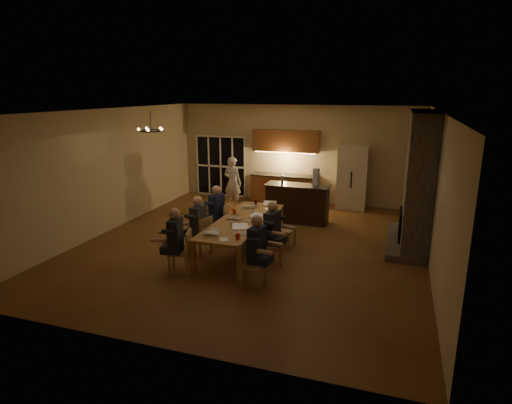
% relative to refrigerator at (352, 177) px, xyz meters
% --- Properties ---
extents(floor, '(9.00, 9.00, 0.00)m').
position_rel_refrigerator_xyz_m(floor, '(-1.90, -4.15, -1.00)').
color(floor, brown).
rests_on(floor, ground).
extents(back_wall, '(8.00, 0.04, 3.20)m').
position_rel_refrigerator_xyz_m(back_wall, '(-1.90, 0.37, 0.60)').
color(back_wall, tan).
rests_on(back_wall, ground).
extents(left_wall, '(0.04, 9.00, 3.20)m').
position_rel_refrigerator_xyz_m(left_wall, '(-5.92, -4.15, 0.60)').
color(left_wall, tan).
rests_on(left_wall, ground).
extents(right_wall, '(0.04, 9.00, 3.20)m').
position_rel_refrigerator_xyz_m(right_wall, '(2.12, -4.15, 0.60)').
color(right_wall, tan).
rests_on(right_wall, ground).
extents(ceiling, '(8.00, 9.00, 0.04)m').
position_rel_refrigerator_xyz_m(ceiling, '(-1.90, -4.15, 2.22)').
color(ceiling, white).
rests_on(ceiling, back_wall).
extents(french_doors, '(1.86, 0.08, 2.10)m').
position_rel_refrigerator_xyz_m(french_doors, '(-4.60, 0.32, 0.05)').
color(french_doors, black).
rests_on(french_doors, ground).
extents(fireplace, '(0.58, 2.50, 3.20)m').
position_rel_refrigerator_xyz_m(fireplace, '(1.80, -2.95, 0.60)').
color(fireplace, '#635C4E').
rests_on(fireplace, ground).
extents(kitchenette, '(2.24, 0.68, 2.40)m').
position_rel_refrigerator_xyz_m(kitchenette, '(-2.20, 0.05, 0.20)').
color(kitchenette, brown).
rests_on(kitchenette, ground).
extents(refrigerator, '(0.90, 0.68, 2.00)m').
position_rel_refrigerator_xyz_m(refrigerator, '(0.00, 0.00, 0.00)').
color(refrigerator, beige).
rests_on(refrigerator, ground).
extents(dining_table, '(1.10, 3.25, 0.75)m').
position_rel_refrigerator_xyz_m(dining_table, '(-1.98, -4.60, -0.62)').
color(dining_table, tan).
rests_on(dining_table, ground).
extents(bar_island, '(1.82, 0.70, 1.08)m').
position_rel_refrigerator_xyz_m(bar_island, '(-1.30, -1.95, -0.46)').
color(bar_island, black).
rests_on(bar_island, ground).
extents(chair_left_near, '(0.54, 0.54, 0.89)m').
position_rel_refrigerator_xyz_m(chair_left_near, '(-2.79, -6.14, -0.55)').
color(chair_left_near, '#A68553').
rests_on(chair_left_near, ground).
extents(chair_left_mid, '(0.56, 0.56, 0.89)m').
position_rel_refrigerator_xyz_m(chair_left_mid, '(-2.85, -5.08, -0.55)').
color(chair_left_mid, '#A68553').
rests_on(chair_left_mid, ground).
extents(chair_left_far, '(0.51, 0.51, 0.89)m').
position_rel_refrigerator_xyz_m(chair_left_far, '(-2.86, -3.99, -0.55)').
color(chair_left_far, '#A68553').
rests_on(chair_left_far, ground).
extents(chair_right_near, '(0.46, 0.46, 0.89)m').
position_rel_refrigerator_xyz_m(chair_right_near, '(-1.15, -6.28, -0.55)').
color(chair_right_near, '#A68553').
rests_on(chair_right_near, ground).
extents(chair_right_mid, '(0.55, 0.55, 0.89)m').
position_rel_refrigerator_xyz_m(chair_right_mid, '(-1.11, -5.14, -0.55)').
color(chair_right_mid, '#A68553').
rests_on(chair_right_mid, ground).
extents(chair_right_far, '(0.51, 0.51, 0.89)m').
position_rel_refrigerator_xyz_m(chair_right_far, '(-1.12, -4.03, -0.55)').
color(chair_right_far, '#A68553').
rests_on(chair_right_far, ground).
extents(person_left_near, '(0.70, 0.70, 1.38)m').
position_rel_refrigerator_xyz_m(person_left_near, '(-2.84, -6.20, -0.31)').
color(person_left_near, '#23272D').
rests_on(person_left_near, ground).
extents(person_right_near, '(0.67, 0.67, 1.38)m').
position_rel_refrigerator_xyz_m(person_right_near, '(-1.12, -6.15, -0.31)').
color(person_right_near, '#1B2344').
rests_on(person_right_near, ground).
extents(person_left_mid, '(0.63, 0.63, 1.38)m').
position_rel_refrigerator_xyz_m(person_left_mid, '(-2.84, -5.14, -0.31)').
color(person_left_mid, '#32363C').
rests_on(person_left_mid, ground).
extents(person_right_mid, '(0.70, 0.70, 1.38)m').
position_rel_refrigerator_xyz_m(person_right_mid, '(-1.14, -5.05, -0.31)').
color(person_right_mid, '#23272D').
rests_on(person_right_mid, ground).
extents(person_left_far, '(0.68, 0.68, 1.38)m').
position_rel_refrigerator_xyz_m(person_left_far, '(-2.88, -4.01, -0.31)').
color(person_left_far, '#1B2344').
rests_on(person_left_far, ground).
extents(standing_person, '(0.66, 0.50, 1.65)m').
position_rel_refrigerator_xyz_m(standing_person, '(-3.58, -1.16, -0.17)').
color(standing_person, silver).
rests_on(standing_person, ground).
extents(chandelier, '(0.58, 0.58, 0.03)m').
position_rel_refrigerator_xyz_m(chandelier, '(-4.10, -4.84, 1.75)').
color(chandelier, black).
rests_on(chandelier, ceiling).
extents(laptop_a, '(0.34, 0.31, 0.23)m').
position_rel_refrigerator_xyz_m(laptop_a, '(-2.26, -5.70, -0.14)').
color(laptop_a, silver).
rests_on(laptop_a, dining_table).
extents(laptop_b, '(0.40, 0.38, 0.23)m').
position_rel_refrigerator_xyz_m(laptop_b, '(-1.70, -5.51, -0.14)').
color(laptop_b, silver).
rests_on(laptop_b, dining_table).
extents(laptop_c, '(0.32, 0.28, 0.23)m').
position_rel_refrigerator_xyz_m(laptop_c, '(-2.19, -4.53, -0.14)').
color(laptop_c, silver).
rests_on(laptop_c, dining_table).
extents(laptop_d, '(0.41, 0.39, 0.23)m').
position_rel_refrigerator_xyz_m(laptop_d, '(-1.70, -4.63, -0.14)').
color(laptop_d, silver).
rests_on(laptop_d, dining_table).
extents(laptop_e, '(0.33, 0.29, 0.23)m').
position_rel_refrigerator_xyz_m(laptop_e, '(-2.20, -3.46, -0.14)').
color(laptop_e, silver).
rests_on(laptop_e, dining_table).
extents(laptop_f, '(0.37, 0.33, 0.23)m').
position_rel_refrigerator_xyz_m(laptop_f, '(-1.67, -3.49, -0.14)').
color(laptop_f, silver).
rests_on(laptop_f, dining_table).
extents(mug_front, '(0.09, 0.09, 0.10)m').
position_rel_refrigerator_xyz_m(mug_front, '(-2.06, -5.08, -0.20)').
color(mug_front, white).
rests_on(mug_front, dining_table).
extents(mug_mid, '(0.08, 0.08, 0.10)m').
position_rel_refrigerator_xyz_m(mug_mid, '(-1.91, -4.05, -0.20)').
color(mug_mid, white).
rests_on(mug_mid, dining_table).
extents(mug_back, '(0.08, 0.08, 0.10)m').
position_rel_refrigerator_xyz_m(mug_back, '(-2.28, -3.77, -0.20)').
color(mug_back, white).
rests_on(mug_back, dining_table).
extents(redcup_near, '(0.08, 0.08, 0.12)m').
position_rel_refrigerator_xyz_m(redcup_near, '(-1.63, -5.85, -0.19)').
color(redcup_near, red).
rests_on(redcup_near, dining_table).
extents(redcup_mid, '(0.08, 0.08, 0.12)m').
position_rel_refrigerator_xyz_m(redcup_mid, '(-2.35, -4.18, -0.19)').
color(redcup_mid, red).
rests_on(redcup_mid, dining_table).
extents(can_silver, '(0.07, 0.07, 0.12)m').
position_rel_refrigerator_xyz_m(can_silver, '(-1.89, -5.27, -0.19)').
color(can_silver, '#B2B2B7').
rests_on(can_silver, dining_table).
extents(can_cola, '(0.07, 0.07, 0.12)m').
position_rel_refrigerator_xyz_m(can_cola, '(-2.14, -3.17, -0.19)').
color(can_cola, '#3F0F0C').
rests_on(can_cola, dining_table).
extents(plate_near, '(0.27, 0.27, 0.02)m').
position_rel_refrigerator_xyz_m(plate_near, '(-1.59, -5.11, -0.24)').
color(plate_near, white).
rests_on(plate_near, dining_table).
extents(plate_left, '(0.26, 0.26, 0.02)m').
position_rel_refrigerator_xyz_m(plate_left, '(-2.31, -5.52, -0.24)').
color(plate_left, white).
rests_on(plate_left, dining_table).
extents(plate_far, '(0.24, 0.24, 0.02)m').
position_rel_refrigerator_xyz_m(plate_far, '(-1.59, -3.83, -0.24)').
color(plate_far, white).
rests_on(plate_far, dining_table).
extents(notepad, '(0.25, 0.28, 0.01)m').
position_rel_refrigerator_xyz_m(notepad, '(-1.87, -5.98, -0.24)').
color(notepad, white).
rests_on(notepad, dining_table).
extents(bar_bottle, '(0.08, 0.08, 0.24)m').
position_rel_refrigerator_xyz_m(bar_bottle, '(-1.77, -1.91, 0.20)').
color(bar_bottle, '#99999E').
rests_on(bar_bottle, bar_island).
extents(bar_blender, '(0.17, 0.17, 0.48)m').
position_rel_refrigerator_xyz_m(bar_blender, '(-0.80, -1.91, 0.32)').
color(bar_blender, silver).
rests_on(bar_blender, bar_island).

